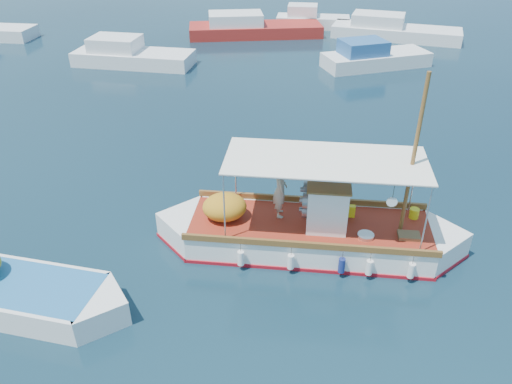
{
  "coord_description": "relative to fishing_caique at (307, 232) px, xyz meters",
  "views": [
    {
      "loc": [
        -1.96,
        -11.94,
        8.99
      ],
      "look_at": [
        -0.79,
        0.0,
        1.66
      ],
      "focal_mm": 35.0,
      "sensor_mm": 36.0,
      "label": 1
    }
  ],
  "objects": [
    {
      "name": "ground",
      "position": [
        -0.64,
        0.46,
        -0.49
      ],
      "size": [
        160.0,
        160.0,
        0.0
      ],
      "primitive_type": "plane",
      "color": "black",
      "rests_on": "ground"
    },
    {
      "name": "fishing_caique",
      "position": [
        0.0,
        0.0,
        0.0
      ],
      "size": [
        8.85,
        3.8,
        5.52
      ],
      "rotation": [
        0.0,
        0.0,
        -0.21
      ],
      "color": "white",
      "rests_on": "ground"
    },
    {
      "name": "dinghy",
      "position": [
        -7.91,
        -1.58,
        -0.15
      ],
      "size": [
        6.24,
        3.27,
        1.61
      ],
      "rotation": [
        0.0,
        0.0,
        -0.33
      ],
      "color": "white",
      "rests_on": "ground"
    },
    {
      "name": "bg_boat_nw",
      "position": [
        -7.16,
        18.43,
        0.0
      ],
      "size": [
        7.36,
        4.23,
        1.8
      ],
      "rotation": [
        0.0,
        0.0,
        -0.28
      ],
      "color": "silver",
      "rests_on": "ground"
    },
    {
      "name": "bg_boat_n",
      "position": [
        0.57,
        24.44,
        0.0
      ],
      "size": [
        9.25,
        2.81,
        1.8
      ],
      "rotation": [
        0.0,
        0.0,
        -0.0
      ],
      "color": "maroon",
      "rests_on": "ground"
    },
    {
      "name": "bg_boat_ne",
      "position": [
        7.02,
        16.62,
        0.0
      ],
      "size": [
        6.53,
        3.42,
        1.8
      ],
      "rotation": [
        0.0,
        0.0,
        0.21
      ],
      "color": "silver",
      "rests_on": "ground"
    },
    {
      "name": "bg_boat_e",
      "position": [
        10.26,
        22.86,
        0.0
      ],
      "size": [
        8.97,
        5.84,
        1.8
      ],
      "rotation": [
        0.0,
        0.0,
        -0.41
      ],
      "color": "silver",
      "rests_on": "ground"
    },
    {
      "name": "bg_boat_far_n",
      "position": [
        5.26,
        26.66,
        0.0
      ],
      "size": [
        5.7,
        3.15,
        1.8
      ],
      "rotation": [
        0.0,
        0.0,
        -0.22
      ],
      "color": "silver",
      "rests_on": "ground"
    }
  ]
}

